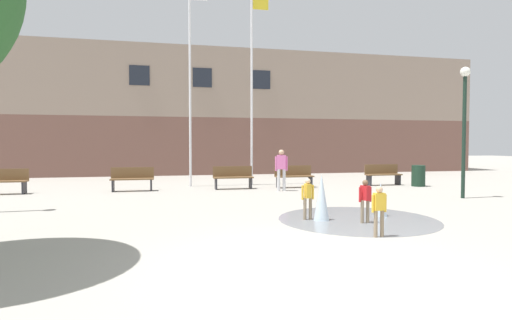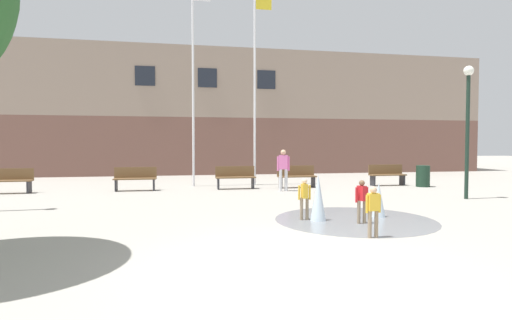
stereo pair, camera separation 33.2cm
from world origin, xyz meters
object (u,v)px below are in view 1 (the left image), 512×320
(trash_can, at_px, (418,176))
(flagpole_right, at_px, (252,82))
(child_running, at_px, (308,195))
(child_in_fountain, at_px, (379,207))
(park_bench_far_right, at_px, (383,174))
(flagpole_left, at_px, (191,78))
(park_bench_left_of_flagpoles, at_px, (132,179))
(lamp_post_right_lane, at_px, (464,114))
(teen_by_trashcan, at_px, (281,167))
(park_bench_center, at_px, (233,177))
(park_bench_near_trashcan, at_px, (294,176))
(child_with_pink_shirt, at_px, (365,198))
(park_bench_far_left, at_px, (3,181))

(trash_can, bearing_deg, flagpole_right, 163.08)
(child_running, xyz_separation_m, child_in_fountain, (0.73, -1.98, 0.00))
(park_bench_far_right, height_order, flagpole_left, flagpole_left)
(park_bench_left_of_flagpoles, xyz_separation_m, trash_can, (11.81, -0.81, -0.03))
(child_in_fountain, distance_m, trash_can, 10.47)
(lamp_post_right_lane, xyz_separation_m, trash_can, (0.88, 3.70, -2.35))
(teen_by_trashcan, height_order, flagpole_left, flagpole_left)
(teen_by_trashcan, distance_m, flagpole_right, 4.41)
(trash_can, bearing_deg, teen_by_trashcan, -176.26)
(park_bench_left_of_flagpoles, height_order, flagpole_right, flagpole_right)
(park_bench_center, xyz_separation_m, child_running, (0.68, -6.93, 0.10))
(trash_can, bearing_deg, park_bench_far_right, 146.90)
(park_bench_near_trashcan, distance_m, child_in_fountain, 8.97)
(flagpole_left, bearing_deg, flagpole_right, 0.00)
(park_bench_near_trashcan, bearing_deg, park_bench_left_of_flagpoles, 179.11)
(lamp_post_right_lane, bearing_deg, park_bench_near_trashcan, 135.40)
(child_with_pink_shirt, xyz_separation_m, trash_can, (6.10, 6.87, -0.13))
(child_in_fountain, bearing_deg, teen_by_trashcan, 87.63)
(park_bench_center, distance_m, flagpole_left, 4.63)
(flagpole_left, bearing_deg, child_in_fountain, -73.73)
(park_bench_far_left, distance_m, teen_by_trashcan, 10.12)
(park_bench_near_trashcan, bearing_deg, trash_can, -7.50)
(park_bench_center, distance_m, lamp_post_right_lane, 8.62)
(child_running, bearing_deg, park_bench_far_left, -126.74)
(teen_by_trashcan, bearing_deg, park_bench_center, 166.97)
(park_bench_left_of_flagpoles, xyz_separation_m, child_in_fountain, (5.31, -9.00, 0.10))
(park_bench_near_trashcan, bearing_deg, flagpole_right, 137.19)
(flagpole_left, xyz_separation_m, trash_can, (9.51, -2.08, -4.16))
(child_in_fountain, height_order, lamp_post_right_lane, lamp_post_right_lane)
(flagpole_left, relative_size, flagpole_right, 1.02)
(lamp_post_right_lane, distance_m, trash_can, 4.47)
(park_bench_center, bearing_deg, flagpole_right, 51.60)
(child_with_pink_shirt, relative_size, lamp_post_right_lane, 0.23)
(park_bench_center, xyz_separation_m, park_bench_near_trashcan, (2.56, -0.01, 0.00))
(park_bench_near_trashcan, distance_m, child_running, 7.17)
(child_running, distance_m, flagpole_left, 9.49)
(child_with_pink_shirt, relative_size, flagpole_right, 0.12)
(park_bench_center, height_order, flagpole_right, flagpole_right)
(child_with_pink_shirt, height_order, teen_by_trashcan, teen_by_trashcan)
(flagpole_left, bearing_deg, park_bench_far_right, -8.81)
(park_bench_far_left, height_order, child_with_pink_shirt, child_with_pink_shirt)
(trash_can, bearing_deg, flagpole_left, 167.67)
(park_bench_far_right, xyz_separation_m, teen_by_trashcan, (-5.00, -1.20, 0.45))
(child_in_fountain, relative_size, lamp_post_right_lane, 0.23)
(teen_by_trashcan, bearing_deg, flagpole_right, 124.39)
(park_bench_center, height_order, teen_by_trashcan, teen_by_trashcan)
(park_bench_far_left, distance_m, child_in_fountain, 13.25)
(park_bench_far_left, height_order, park_bench_left_of_flagpoles, same)
(park_bench_far_left, height_order, flagpole_left, flagpole_left)
(park_bench_center, xyz_separation_m, flagpole_right, (1.08, 1.36, 4.04))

